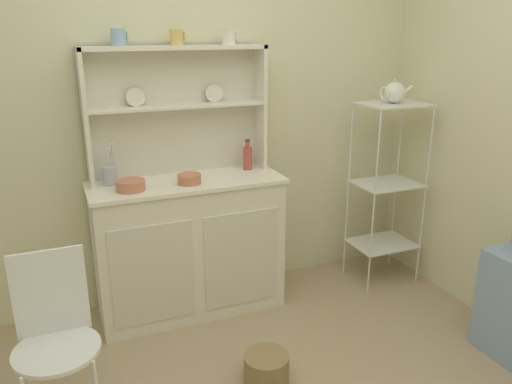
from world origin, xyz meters
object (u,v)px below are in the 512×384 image
Objects in this scene: bakers_rack at (387,177)px; jam_bottle at (248,157)px; bowl_mixing_large at (131,185)px; floor_basket at (266,368)px; wire_chair at (55,329)px; hutch_cabinet at (189,245)px; porcelain_teapot at (394,92)px; hutch_shelf_unit at (176,102)px; cup_sky_0 at (118,37)px; utensil_jar at (110,175)px.

jam_bottle is (-0.95, 0.20, 0.19)m from bakers_rack.
jam_bottle reaches higher than bowl_mixing_large.
wire_chair is at bearing 176.61° from floor_basket.
jam_bottle is (0.43, 0.09, 0.50)m from hutch_cabinet.
bowl_mixing_large reaches higher than wire_chair.
bakers_rack is 7.83× the size of bowl_mixing_large.
porcelain_teapot is at bearing -1.38° from bowl_mixing_large.
bowl_mixing_large is (0.46, 0.72, 0.38)m from wire_chair.
jam_bottle is 1.04m from porcelain_teapot.
hutch_cabinet is 4.98× the size of floor_basket.
wire_chair is at bearing -129.96° from hutch_shelf_unit.
bowl_mixing_large is at bearing -97.56° from cup_sky_0.
wire_chair is (-0.80, -0.79, 0.07)m from hutch_cabinet.
hutch_shelf_unit is at bearing 90.00° from hutch_cabinet.
utensil_jar is at bearing 169.74° from hutch_cabinet.
hutch_shelf_unit is 0.57m from jam_bottle.
cup_sky_0 is at bearing -172.10° from hutch_shelf_unit.
cup_sky_0 reaches higher than floor_basket.
hutch_cabinet is at bearing 100.58° from floor_basket.
cup_sky_0 is 0.37× the size of utensil_jar.
wire_chair is at bearing -122.79° from bowl_mixing_large.
hutch_shelf_unit reaches higher than hutch_cabinet.
hutch_shelf_unit is 1.48m from wire_chair.
hutch_cabinet is at bearing -21.29° from cup_sky_0.
bakers_rack is at bearing -11.49° from hutch_shelf_unit.
jam_bottle is (0.27, 0.94, 0.87)m from floor_basket.
floor_basket is at bearing -148.96° from bakers_rack.
bowl_mixing_large is at bearing -168.29° from jam_bottle.
cup_sky_0 is at bearing 172.03° from bakers_rack.
utensil_jar reaches higher than bowl_mixing_large.
hutch_cabinet is at bearing -10.26° from utensil_jar.
bowl_mixing_large is 0.79m from jam_bottle.
bakers_rack is at bearing -6.07° from utensil_jar.
bowl_mixing_large is (-0.03, -0.20, -0.79)m from cup_sky_0.
hutch_cabinet is 0.94m from floor_basket.
cup_sky_0 is 1.74m from porcelain_teapot.
bakers_rack is 0.58m from porcelain_teapot.
utensil_jar is (-0.59, 0.93, 0.85)m from floor_basket.
cup_sky_0 is at bearing 94.20° from wire_chair.
hutch_cabinet is 0.92× the size of bakers_rack.
bakers_rack is at bearing 0.00° from porcelain_teapot.
floor_basket is 1.02× the size of porcelain_teapot.
cup_sky_0 is 0.77m from utensil_jar.
floor_basket is (-1.22, -0.73, -0.68)m from bakers_rack.
cup_sky_0 is 0.57× the size of bowl_mixing_large.
floor_basket is 1.90m from porcelain_teapot.
hutch_shelf_unit is at bearing 82.38° from wire_chair.
hutch_cabinet is at bearing -90.00° from hutch_shelf_unit.
porcelain_teapot is at bearing -11.97° from jam_bottle.
hutch_shelf_unit is 4.77× the size of porcelain_teapot.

